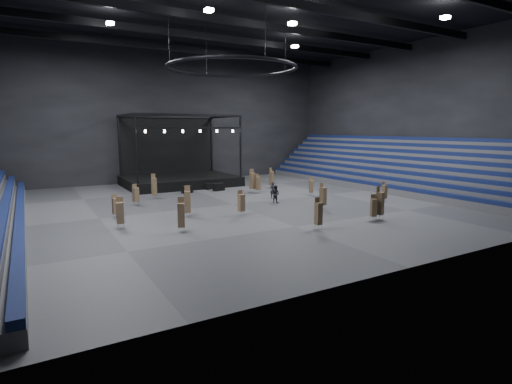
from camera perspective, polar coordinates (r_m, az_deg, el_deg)
floor at (r=39.43m, az=-3.27°, el=-1.78°), size 50.00×50.00×0.00m
ceiling at (r=40.17m, az=-3.52°, el=24.34°), size 50.00×42.00×0.20m
wall_back at (r=58.29m, az=-12.85°, el=10.39°), size 50.00×0.20×18.00m
wall_front at (r=22.14m, az=22.44°, el=12.56°), size 50.00×0.20×18.00m
wall_right at (r=54.75m, az=21.10°, el=10.12°), size 0.20×42.00×18.00m
bleachers_right at (r=53.44m, az=19.26°, el=2.45°), size 7.20×40.00×6.40m
stage at (r=54.07m, az=-11.07°, el=2.56°), size 14.00×10.00×9.20m
truss_ring at (r=39.14m, az=-3.45°, el=17.26°), size 12.30×12.30×5.15m
roof_girders at (r=39.96m, az=-3.51°, el=23.23°), size 49.00×30.35×0.70m
floodlights at (r=36.40m, az=-0.43°, el=23.70°), size 28.60×16.60×0.25m
flight_case_left at (r=47.01m, az=-9.81°, el=0.36°), size 1.35×0.89×0.83m
flight_case_mid at (r=48.24m, az=-5.34°, el=0.72°), size 1.46×0.92×0.90m
flight_case_right at (r=49.49m, az=-6.66°, el=0.84°), size 1.31×1.01×0.78m
chair_stack_0 at (r=49.96m, az=2.24°, el=2.04°), size 0.58×0.58×2.59m
chair_stack_1 at (r=31.16m, az=-18.84°, el=-2.77°), size 0.64×0.64×2.40m
chair_stack_2 at (r=34.05m, az=17.27°, el=-1.47°), size 0.67×0.67×2.76m
chair_stack_3 at (r=46.48m, az=-0.51°, el=1.66°), size 0.55×0.55×2.76m
chair_stack_4 at (r=33.60m, az=16.45°, el=-2.08°), size 0.57×0.57×2.16m
chair_stack_5 at (r=34.13m, az=-2.12°, el=-1.47°), size 0.51×0.51×2.21m
chair_stack_6 at (r=44.88m, az=7.88°, el=0.85°), size 0.55×0.55×2.04m
chair_stack_7 at (r=29.07m, az=-10.64°, el=-3.17°), size 0.63×0.63×2.56m
chair_stack_8 at (r=33.95m, az=-9.75°, el=-1.30°), size 0.65×0.65×2.68m
chair_stack_9 at (r=43.71m, az=-14.36°, el=0.81°), size 0.48×0.48×2.66m
chair_stack_10 at (r=42.65m, az=17.88°, el=0.09°), size 0.45×0.45×2.07m
chair_stack_11 at (r=37.22m, az=9.53°, el=-0.54°), size 0.60×0.60×2.46m
chair_stack_12 at (r=40.26m, az=-16.81°, el=-0.30°), size 0.61×0.61×2.10m
chair_stack_13 at (r=29.79m, az=8.90°, el=-2.99°), size 0.45×0.45×2.41m
chair_stack_14 at (r=35.09m, az=-19.44°, el=-1.84°), size 0.52×0.52×2.02m
chair_stack_15 at (r=46.22m, az=0.30°, el=1.29°), size 0.48×0.48×2.23m
man_center at (r=43.02m, az=2.40°, el=0.28°), size 0.72×0.60×1.70m
crew_member at (r=40.22m, az=2.79°, el=-0.29°), size 0.96×1.05×1.77m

